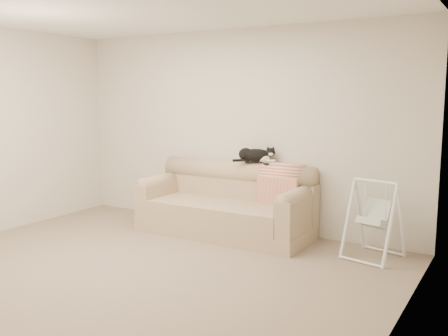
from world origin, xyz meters
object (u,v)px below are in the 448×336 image
sofa (227,206)px  remote_a (252,162)px  remote_b (264,163)px  tuxedo_cat (256,155)px  baby_swing (374,219)px

sofa → remote_a: size_ratio=11.90×
remote_b → remote_a: bearing=175.2°
sofa → tuxedo_cat: size_ratio=4.26×
remote_a → remote_b: remote_a is taller
remote_a → remote_b: bearing=-4.8°
remote_a → baby_swing: remote_a is taller
remote_a → remote_b: 0.18m
remote_b → tuxedo_cat: bearing=169.0°
sofa → remote_b: size_ratio=13.55×
tuxedo_cat → baby_swing: (1.58, -0.27, -0.57)m
remote_b → baby_swing: (1.44, -0.24, -0.48)m
sofa → baby_swing: 1.86m
sofa → baby_swing: bearing=-1.0°
remote_b → baby_swing: 1.54m
tuxedo_cat → baby_swing: bearing=-9.6°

